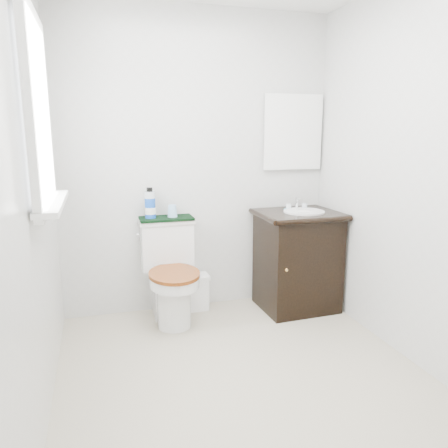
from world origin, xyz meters
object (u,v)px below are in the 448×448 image
mouthwash_bottle (150,204)px  cup (172,211)px  vanity (297,258)px  toilet (170,277)px  trash_bin (196,292)px

mouthwash_bottle → cup: size_ratio=2.48×
vanity → cup: bearing=169.6°
cup → vanity: bearing=-10.4°
mouthwash_bottle → cup: (0.17, -0.01, -0.06)m
toilet → cup: cup is taller
vanity → mouthwash_bottle: 1.28m
vanity → trash_bin: 0.88m
vanity → trash_bin: vanity is taller
toilet → vanity: bearing=-3.5°
trash_bin → vanity: bearing=-13.5°
mouthwash_bottle → toilet: bearing=-46.6°
trash_bin → toilet: bearing=-150.8°
trash_bin → cup: (-0.19, -0.01, 0.69)m
mouthwash_bottle → cup: mouthwash_bottle is taller
trash_bin → cup: 0.72m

